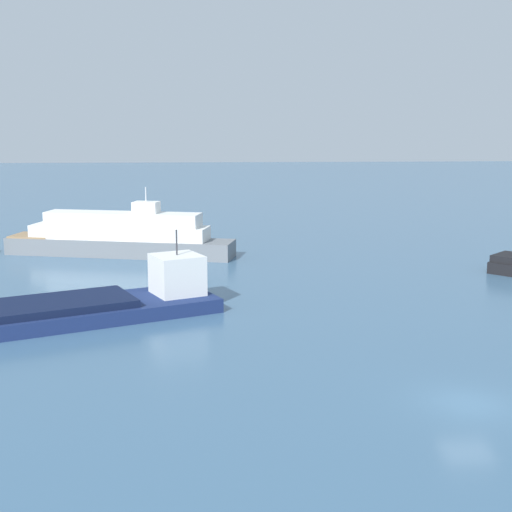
# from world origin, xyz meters

# --- Properties ---
(ground_plane) EXTENTS (400.00, 400.00, 0.00)m
(ground_plane) POSITION_xyz_m (0.00, 0.00, 0.00)
(ground_plane) COLOR #3D607F
(cargo_barge) EXTENTS (28.76, 17.33, 5.57)m
(cargo_barge) POSITION_xyz_m (-24.71, 14.33, 0.86)
(cargo_barge) COLOR navy
(cargo_barge) RESTS_ON ground
(white_riverboat) EXTENTS (22.86, 9.15, 6.76)m
(white_riverboat) POSITION_xyz_m (-20.91, 39.55, 1.85)
(white_riverboat) COLOR slate
(white_riverboat) RESTS_ON ground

